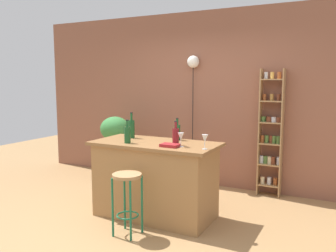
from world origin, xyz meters
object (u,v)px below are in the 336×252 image
object	(u,v)px
potted_plant	(115,133)
bottle_olive_oil	(176,136)
wine_glass_center	(181,137)
bottle_vinegar	(177,132)
cookbook	(170,145)
bar_stool	(127,190)
bottle_soda_blue	(132,128)
wine_glass_left	(205,139)
plant_stool	(116,172)
bottle_sauce_amber	(127,134)
pendant_globe_light	(193,64)
spice_shelf	(271,135)

from	to	relation	value
potted_plant	bottle_olive_oil	xyz separation A→B (m)	(1.64, -1.07, 0.22)
potted_plant	wine_glass_center	distance (m)	2.08
bottle_vinegar	cookbook	xyz separation A→B (m)	(0.13, -0.46, -0.09)
bar_stool	bottle_soda_blue	bearing A→B (deg)	119.45
wine_glass_left	cookbook	xyz separation A→B (m)	(-0.41, -0.05, -0.10)
plant_stool	bottle_sauce_amber	size ratio (longest dim) A/B	1.27
bar_stool	wine_glass_left	bearing A→B (deg)	34.23
plant_stool	pendant_globe_light	bearing A→B (deg)	24.91
bottle_sauce_amber	bottle_olive_oil	xyz separation A→B (m)	(0.59, 0.14, 0.00)
bottle_olive_oil	cookbook	xyz separation A→B (m)	(-0.01, -0.12, -0.09)
spice_shelf	wine_glass_left	world-z (taller)	spice_shelf
potted_plant	cookbook	size ratio (longest dim) A/B	3.55
spice_shelf	bottle_olive_oil	distance (m)	1.75
spice_shelf	wine_glass_center	world-z (taller)	spice_shelf
spice_shelf	cookbook	xyz separation A→B (m)	(-0.80, -1.68, 0.05)
wine_glass_left	bottle_vinegar	bearing A→B (deg)	142.81
wine_glass_center	bottle_vinegar	bearing A→B (deg)	120.87
wine_glass_center	cookbook	bearing A→B (deg)	-154.91
pendant_globe_light	potted_plant	bearing A→B (deg)	-155.09
potted_plant	bottle_soda_blue	size ratio (longest dim) A/B	2.18
wine_glass_left	bottle_sauce_amber	bearing A→B (deg)	-175.91
potted_plant	bottle_vinegar	bearing A→B (deg)	-25.87
potted_plant	bottle_soda_blue	bearing A→B (deg)	-43.97
potted_plant	cookbook	world-z (taller)	potted_plant
potted_plant	bottle_sauce_amber	bearing A→B (deg)	-48.84
spice_shelf	bottle_vinegar	distance (m)	1.54
bottle_vinegar	bottle_olive_oil	bearing A→B (deg)	-66.93
plant_stool	cookbook	distance (m)	2.16
potted_plant	bottle_olive_oil	distance (m)	1.97
bottle_soda_blue	wine_glass_left	distance (m)	1.18
bar_stool	bottle_sauce_amber	size ratio (longest dim) A/B	2.41
spice_shelf	bottle_vinegar	xyz separation A→B (m)	(-0.94, -1.22, 0.14)
potted_plant	wine_glass_center	bearing A→B (deg)	-33.09
potted_plant	bottle_vinegar	world-z (taller)	bottle_vinegar
cookbook	pendant_globe_light	world-z (taller)	pendant_globe_light
plant_stool	bottle_soda_blue	xyz separation A→B (m)	(0.88, -0.85, 0.89)
bottle_sauce_amber	pendant_globe_light	bearing A→B (deg)	86.27
bottle_olive_oil	pendant_globe_light	bearing A→B (deg)	106.43
spice_shelf	cookbook	world-z (taller)	spice_shelf
potted_plant	wine_glass_left	size ratio (longest dim) A/B	4.55
spice_shelf	pendant_globe_light	world-z (taller)	pendant_globe_light
bar_stool	bottle_soda_blue	distance (m)	1.04
bottle_sauce_amber	wine_glass_left	xyz separation A→B (m)	(0.98, 0.07, 0.01)
bottle_vinegar	pendant_globe_light	world-z (taller)	pendant_globe_light
cookbook	pendant_globe_light	bearing A→B (deg)	105.33
plant_stool	potted_plant	xyz separation A→B (m)	(0.00, 0.00, 0.65)
bottle_vinegar	bottle_soda_blue	distance (m)	0.62
bottle_olive_oil	pendant_globe_light	xyz separation A→B (m)	(-0.47, 1.61, 0.91)
bottle_vinegar	bottle_soda_blue	size ratio (longest dim) A/B	0.83
bottle_olive_oil	wine_glass_center	bearing A→B (deg)	-33.62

